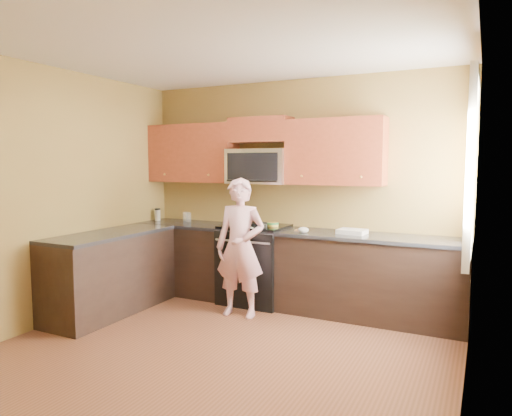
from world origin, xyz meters
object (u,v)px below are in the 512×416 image
Objects in this scene: frying_pan at (257,227)px; travel_mug at (158,220)px; butter_tub at (273,229)px; woman at (240,247)px; microwave at (259,183)px; stove at (255,264)px.

travel_mug is at bearing 176.38° from frying_pan.
travel_mug reaches higher than butter_tub.
butter_tub is (0.16, 0.52, 0.15)m from woman.
microwave is 4.62× the size of travel_mug.
butter_tub is at bearing 49.56° from frying_pan.
woman reaches higher than frying_pan.
stove is 1.57m from travel_mug.
woman is 3.55× the size of frying_pan.
microwave reaches higher than butter_tub.
stove is at bearing 179.54° from butter_tub.
microwave is at bearing 90.63° from woman.
travel_mug is (-1.50, 0.04, 0.45)m from stove.
microwave is 1.59m from travel_mug.
microwave is 5.65× the size of butter_tub.
microwave is at bearing 3.15° from travel_mug.
microwave is 0.95m from woman.
frying_pan is at bearing -6.84° from travel_mug.
woman is at bearing -83.08° from microwave.
microwave is 0.60m from butter_tub.
woman is 0.57m from butter_tub.
woman reaches higher than travel_mug.
butter_tub reaches higher than stove.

